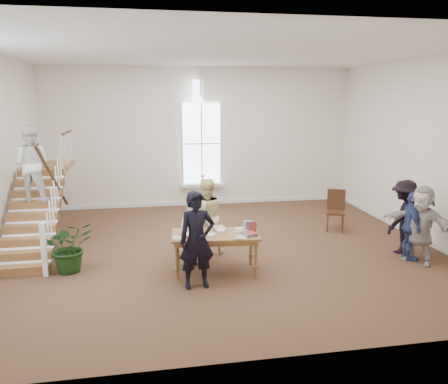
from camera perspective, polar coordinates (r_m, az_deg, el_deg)
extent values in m
plane|color=#44281A|center=(10.50, 0.17, -7.44)|extent=(10.00, 10.00, 0.00)
plane|color=white|center=(14.39, -2.98, 7.14)|extent=(10.00, 0.00, 10.00)
plane|color=white|center=(5.66, 8.16, -1.12)|extent=(10.00, 0.00, 10.00)
plane|color=white|center=(11.90, 24.71, 4.93)|extent=(0.00, 9.00, 9.00)
plane|color=white|center=(9.92, 0.18, 17.82)|extent=(10.00, 10.00, 0.00)
cube|color=white|center=(14.44, -2.83, 0.93)|extent=(1.45, 0.28, 0.10)
plane|color=white|center=(14.35, -2.94, 6.32)|extent=(2.60, 0.00, 2.60)
plane|color=white|center=(14.27, -3.02, 12.72)|extent=(0.60, 0.60, 0.85)
cube|color=white|center=(14.72, -2.87, -1.39)|extent=(10.00, 0.04, 0.12)
imported|color=pink|center=(14.37, -2.82, 1.69)|extent=(0.17, 0.17, 0.30)
cube|color=brown|center=(9.92, -24.86, -9.22)|extent=(1.10, 0.30, 0.20)
cube|color=brown|center=(10.13, -24.53, -7.56)|extent=(1.10, 0.30, 0.20)
cube|color=brown|center=(10.34, -24.23, -5.96)|extent=(1.10, 0.30, 0.20)
cube|color=brown|center=(10.56, -23.93, -4.42)|extent=(1.10, 0.30, 0.20)
cube|color=brown|center=(10.79, -23.65, -2.95)|extent=(1.10, 0.30, 0.20)
cube|color=brown|center=(11.03, -23.39, -1.54)|extent=(1.10, 0.30, 0.20)
cube|color=brown|center=(11.27, -23.13, -0.20)|extent=(1.10, 0.30, 0.20)
cube|color=brown|center=(11.52, -22.88, 1.09)|extent=(1.10, 0.30, 0.20)
cube|color=brown|center=(11.77, -22.65, 2.33)|extent=(1.10, 0.30, 0.20)
cube|color=brown|center=(12.64, -21.80, 3.21)|extent=(1.10, 1.20, 0.12)
cube|color=white|center=(9.52, -22.46, -7.03)|extent=(0.10, 0.10, 1.10)
cylinder|color=#3A2110|center=(10.50, -21.40, 1.60)|extent=(0.07, 2.74, 1.86)
imported|color=silver|center=(10.85, -23.82, 3.40)|extent=(0.94, 0.79, 1.72)
cube|color=brown|center=(8.92, -1.13, -5.62)|extent=(1.84, 1.05, 0.05)
cube|color=brown|center=(8.95, -1.13, -6.07)|extent=(1.71, 0.92, 0.10)
cylinder|color=brown|center=(8.73, -6.19, -9.02)|extent=(0.07, 0.07, 0.78)
cylinder|color=brown|center=(8.82, 4.16, -8.75)|extent=(0.07, 0.07, 0.78)
cylinder|color=brown|center=(9.37, -6.07, -7.50)|extent=(0.07, 0.07, 0.78)
cylinder|color=brown|center=(9.45, 3.54, -7.27)|extent=(0.07, 0.07, 0.78)
cube|color=silver|center=(8.82, -1.73, -5.59)|extent=(0.24, 0.27, 0.02)
cube|color=beige|center=(9.07, 2.13, -4.95)|extent=(0.23, 0.22, 0.06)
cube|color=tan|center=(8.65, 2.34, -5.94)|extent=(0.30, 0.34, 0.03)
cube|color=silver|center=(8.98, -0.35, -5.13)|extent=(0.21, 0.25, 0.06)
cube|color=#4C5972|center=(9.00, -3.83, -5.14)|extent=(0.22, 0.23, 0.06)
cube|color=maroon|center=(8.82, 3.50, -5.47)|extent=(0.26, 0.30, 0.06)
cube|color=white|center=(8.78, -4.46, -5.58)|extent=(0.20, 0.25, 0.06)
cube|color=#BFB299|center=(8.62, -5.88, -6.03)|extent=(0.29, 0.29, 0.03)
cube|color=silver|center=(9.06, -0.35, -5.00)|extent=(0.24, 0.30, 0.05)
cube|color=beige|center=(9.04, 2.15, -5.12)|extent=(0.29, 0.29, 0.03)
cube|color=tan|center=(9.18, -0.67, -4.74)|extent=(0.23, 0.29, 0.06)
cube|color=silver|center=(9.01, 3.31, -5.12)|extent=(0.26, 0.30, 0.05)
cube|color=#4C5972|center=(8.80, 3.08, -5.55)|extent=(0.24, 0.31, 0.05)
cube|color=maroon|center=(8.78, -5.20, -5.68)|extent=(0.28, 0.25, 0.03)
cube|color=white|center=(9.00, 3.05, -5.18)|extent=(0.20, 0.22, 0.04)
imported|color=black|center=(8.21, -3.56, -6.30)|extent=(0.73, 0.53, 1.86)
imported|color=silver|center=(9.46, -3.79, -4.93)|extent=(0.73, 0.48, 1.50)
imported|color=#F3E398|center=(9.93, -2.39, -3.25)|extent=(0.97, 0.82, 1.77)
imported|color=navy|center=(10.46, 23.24, -4.11)|extent=(0.56, 0.96, 1.54)
imported|color=black|center=(10.85, 22.40, -3.00)|extent=(1.28, 1.11, 1.71)
imported|color=#B6ACA3|center=(10.33, 24.30, -3.92)|extent=(1.26, 1.62, 1.72)
imported|color=black|center=(9.60, -19.53, -6.73)|extent=(1.21, 1.15, 1.06)
cube|color=#3A2110|center=(12.09, 14.37, -2.60)|extent=(0.63, 0.63, 0.06)
cube|color=#3A2110|center=(12.23, 14.44, -0.94)|extent=(0.46, 0.23, 0.57)
cylinder|color=#3A2110|center=(11.97, 13.38, -4.01)|extent=(0.04, 0.04, 0.50)
cylinder|color=#3A2110|center=(11.98, 15.25, -4.10)|extent=(0.04, 0.04, 0.50)
cylinder|color=#3A2110|center=(12.35, 13.39, -3.51)|extent=(0.04, 0.04, 0.50)
cylinder|color=#3A2110|center=(12.35, 15.20, -3.60)|extent=(0.04, 0.04, 0.50)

